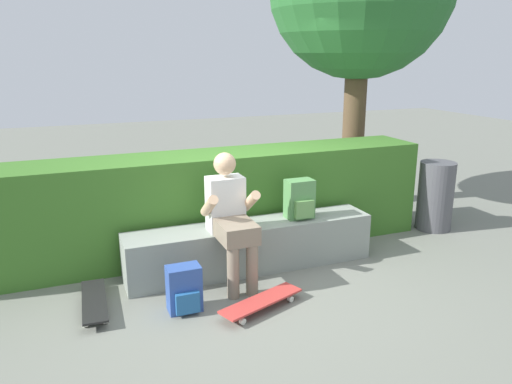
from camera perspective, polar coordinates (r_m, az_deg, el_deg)
The scene contains 9 objects.
ground_plane at distance 4.91m, azimuth 0.65°, elevation -9.89°, with size 24.00×24.00×0.00m, color slate.
bench_main at distance 5.04m, azimuth -0.53°, elevation -6.20°, with size 2.52×0.44×0.48m.
person_skater at distance 4.61m, azimuth -2.92°, elevation -2.62°, with size 0.49×0.62×1.23m.
skateboard_near_person at distance 4.34m, azimuth 0.63°, elevation -12.38°, with size 0.82×0.47×0.09m.
skateboard_beside_bench at distance 4.56m, azimuth -18.00°, elevation -11.75°, with size 0.24×0.81×0.09m.
backpack_on_bench at distance 5.10m, azimuth 5.02°, elevation -0.88°, with size 0.28×0.23×0.40m.
backpack_on_ground at distance 4.31m, azimuth -8.19°, elevation -10.98°, with size 0.28×0.23×0.40m.
hedge_row at distance 5.38m, azimuth -7.91°, elevation -1.51°, with size 5.43×0.69×1.08m.
trash_bin at distance 6.50m, azimuth 19.81°, elevation -0.42°, with size 0.43×0.43×0.84m.
Camera 1 is at (-1.70, -4.09, 2.11)m, focal length 35.01 mm.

